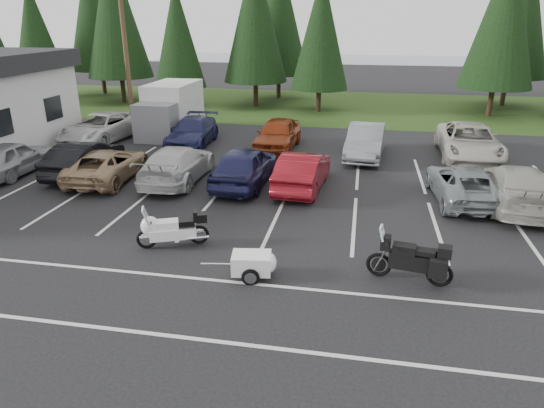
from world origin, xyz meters
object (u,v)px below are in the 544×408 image
(car_far_1, at_px, (192,132))
(touring_motorcycle, at_px, (172,226))
(car_near_6, at_px, (464,184))
(car_far_4, at_px, (469,142))
(car_near_2, at_px, (108,165))
(car_near_3, at_px, (178,164))
(car_near_4, at_px, (245,166))
(adventure_motorcycle, at_px, (410,256))
(utility_pole, at_px, (126,52))
(box_truck, at_px, (168,110))
(car_far_0, at_px, (100,128))
(car_near_0, at_px, (11,158))
(car_far_2, at_px, (278,134))
(cargo_trailer, at_px, (252,265))
(car_far_3, at_px, (366,141))
(car_near_1, at_px, (84,158))
(car_near_7, at_px, (516,186))
(car_near_5, at_px, (303,171))

(car_far_1, relative_size, touring_motorcycle, 2.09)
(car_near_6, bearing_deg, car_far_4, -105.70)
(car_near_2, xyz_separation_m, car_near_3, (2.98, 0.43, 0.08))
(car_near_6, bearing_deg, car_near_3, -5.32)
(car_near_3, bearing_deg, car_near_4, 179.73)
(adventure_motorcycle, bearing_deg, utility_pole, 145.23)
(box_truck, xyz_separation_m, car_far_0, (-3.10, -2.29, -0.67))
(car_near_0, relative_size, car_far_2, 0.94)
(car_far_0, relative_size, touring_motorcycle, 2.33)
(car_near_2, relative_size, car_near_4, 1.00)
(utility_pole, xyz_separation_m, car_near_2, (2.70, -8.11, -4.03))
(car_near_0, xyz_separation_m, cargo_trailer, (12.42, -6.96, -0.41))
(car_near_3, xyz_separation_m, touring_motorcycle, (2.13, -6.05, -0.08))
(car_far_3, bearing_deg, car_far_1, 179.80)
(car_near_2, bearing_deg, utility_pole, -74.78)
(adventure_motorcycle, bearing_deg, touring_motorcycle, -177.09)
(utility_pole, relative_size, touring_motorcycle, 3.75)
(car_far_4, bearing_deg, car_near_0, -160.57)
(car_far_1, distance_m, car_far_3, 9.26)
(car_near_3, bearing_deg, car_far_4, -155.44)
(car_far_3, height_order, car_far_4, car_far_4)
(car_near_0, bearing_deg, car_far_4, -163.11)
(car_near_4, height_order, car_far_0, car_near_4)
(box_truck, xyz_separation_m, car_near_6, (15.17, -8.47, -0.78))
(car_near_0, xyz_separation_m, car_near_4, (10.45, 0.51, 0.07))
(cargo_trailer, bearing_deg, adventure_motorcycle, -0.78)
(car_near_4, bearing_deg, car_far_3, -130.21)
(car_near_1, bearing_deg, car_near_6, 179.18)
(touring_motorcycle, bearing_deg, car_near_4, 59.96)
(utility_pole, distance_m, box_truck, 3.85)
(car_near_6, relative_size, car_near_7, 0.91)
(car_far_4, relative_size, touring_motorcycle, 2.47)
(car_near_0, distance_m, car_near_3, 7.54)
(car_near_3, bearing_deg, car_near_0, 3.16)
(touring_motorcycle, xyz_separation_m, cargo_trailer, (2.77, -1.41, -0.32))
(car_near_0, relative_size, cargo_trailer, 2.95)
(touring_motorcycle, bearing_deg, car_far_4, 25.92)
(car_near_2, relative_size, car_near_7, 0.91)
(car_far_0, bearing_deg, box_truck, 41.65)
(car_near_2, distance_m, adventure_motorcycle, 13.62)
(car_far_3, bearing_deg, car_near_0, -155.13)
(car_near_5, height_order, car_near_6, car_near_5)
(car_near_3, xyz_separation_m, car_near_4, (2.93, 0.02, 0.07))
(car_near_6, distance_m, car_far_3, 6.64)
(car_near_2, xyz_separation_m, car_near_6, (14.46, 0.15, -0.00))
(car_far_1, bearing_deg, adventure_motorcycle, -54.20)
(car_near_4, bearing_deg, box_truck, -48.24)
(car_far_4, bearing_deg, car_near_2, -156.11)
(car_near_1, xyz_separation_m, adventure_motorcycle, (13.33, -6.95, -0.01))
(car_near_6, distance_m, car_far_4, 6.43)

